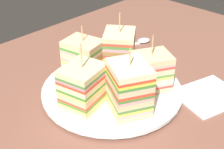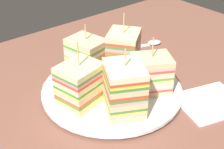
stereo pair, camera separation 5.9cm
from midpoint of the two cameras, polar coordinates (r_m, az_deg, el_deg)
name	(u,v)px [view 2 (the right image)]	position (r cm, az deg, el deg)	size (l,w,h in cm)	color
ground_plane	(112,97)	(62.29, 2.73, -4.15)	(108.12, 71.02, 1.80)	brown
plate	(112,90)	(61.31, 2.77, -2.87)	(27.26, 27.26, 1.30)	silver
sandwich_wedge_0	(150,74)	(59.30, 9.86, 0.02)	(9.03, 8.38, 11.09)	#E1C38A
sandwich_wedge_1	(123,52)	(64.84, 4.68, 4.07)	(9.45, 9.21, 12.61)	beige
sandwich_wedge_2	(87,57)	(63.29, -1.93, 3.08)	(6.93, 8.24, 10.99)	beige
sandwich_wedge_3	(80,84)	(55.18, -2.84, -1.81)	(8.39, 7.50, 12.16)	beige
sandwich_wedge_4	(124,89)	(52.94, 5.46, -2.73)	(8.91, 9.32, 12.03)	#E1C485
spoon	(148,44)	(80.51, 8.68, 5.52)	(13.10, 6.55, 1.00)	silver
napkin	(211,102)	(62.80, 20.14, -4.76)	(12.07, 10.07, 0.50)	white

